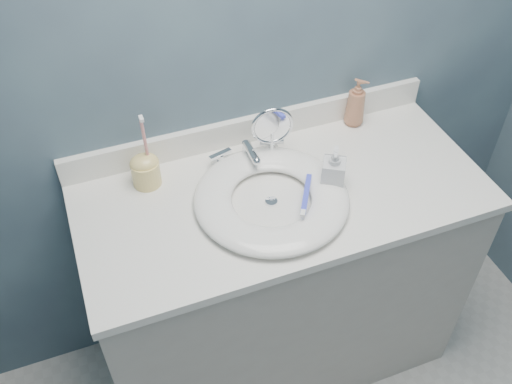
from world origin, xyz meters
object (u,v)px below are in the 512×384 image
soap_bottle_clear (334,169)px  soap_bottle_amber (356,102)px  toothbrush_holder (145,169)px  makeup_mirror (272,132)px

soap_bottle_clear → soap_bottle_amber: bearing=81.8°
soap_bottle_amber → soap_bottle_clear: size_ratio=1.16×
soap_bottle_amber → toothbrush_holder: size_ratio=0.69×
makeup_mirror → toothbrush_holder: (-0.39, 0.03, -0.05)m
makeup_mirror → soap_bottle_clear: makeup_mirror is taller
soap_bottle_clear → toothbrush_holder: size_ratio=0.60×
soap_bottle_clear → toothbrush_holder: (-0.51, 0.21, -0.02)m
makeup_mirror → soap_bottle_amber: bearing=20.5°
soap_bottle_amber → toothbrush_holder: bearing=138.8°
makeup_mirror → soap_bottle_amber: size_ratio=1.14×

